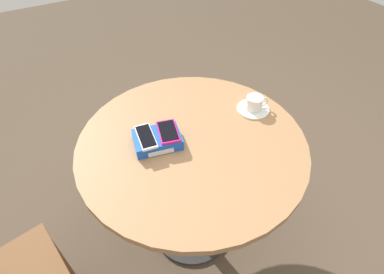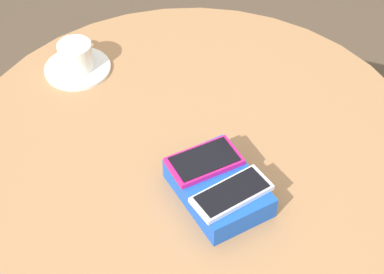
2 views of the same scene
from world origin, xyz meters
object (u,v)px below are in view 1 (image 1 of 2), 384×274
(round_table, at_px, (192,161))
(saucer, at_px, (253,109))
(coffee_cup, at_px, (255,103))
(phone_magenta, at_px, (168,132))
(phone_box, at_px, (157,140))
(phone_white, at_px, (146,137))

(round_table, relative_size, saucer, 6.40)
(round_table, bearing_deg, coffee_cup, 5.47)
(round_table, relative_size, phone_magenta, 6.49)
(saucer, bearing_deg, phone_box, 177.62)
(saucer, xyz_separation_m, coffee_cup, (0.00, -0.00, 0.04))
(phone_box, distance_m, saucer, 0.48)
(saucer, bearing_deg, coffee_cup, -18.71)
(round_table, bearing_deg, phone_box, 157.66)
(phone_box, bearing_deg, phone_white, 167.03)
(saucer, bearing_deg, round_table, -174.37)
(phone_box, bearing_deg, round_table, -22.34)
(saucer, bearing_deg, phone_magenta, 178.33)
(round_table, relative_size, phone_white, 6.31)
(phone_white, height_order, coffee_cup, coffee_cup)
(phone_box, height_order, coffee_cup, coffee_cup)
(round_table, height_order, phone_white, phone_white)
(phone_white, distance_m, coffee_cup, 0.52)
(phone_magenta, bearing_deg, saucer, -1.67)
(phone_white, bearing_deg, coffee_cup, -3.33)
(phone_box, height_order, saucer, phone_box)
(phone_white, xyz_separation_m, saucer, (0.52, -0.03, -0.05))
(phone_box, relative_size, coffee_cup, 2.06)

